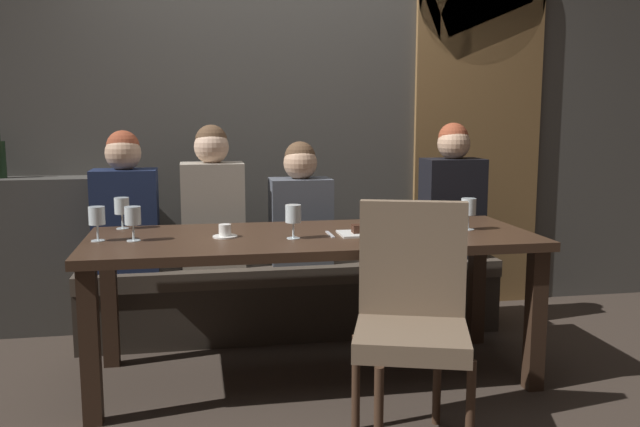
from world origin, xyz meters
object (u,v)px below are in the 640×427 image
espresso_cup (225,232)px  diner_far_end (300,206)px  wine_glass_center_back (97,217)px  wine_glass_end_right (293,215)px  dining_table (313,252)px  diner_bearded (213,199)px  wine_glass_near_right (122,207)px  diner_redhead (125,204)px  wine_glass_far_left (133,217)px  diner_near_end (452,194)px  wine_glass_far_right (469,207)px  chair_near_side (412,308)px  dessert_plate (359,232)px  banquette_bench (293,297)px  fork_on_table (330,234)px

espresso_cup → diner_far_end: bearing=55.2°
wine_glass_center_back → wine_glass_end_right: 0.92m
diner_far_end → wine_glass_end_right: 0.80m
dining_table → wine_glass_center_back: (-1.03, 0.01, 0.20)m
diner_bearded → diner_far_end: diner_bearded is taller
wine_glass_near_right → wine_glass_center_back: (-0.08, -0.33, -0.00)m
diner_redhead → wine_glass_far_left: (0.10, -0.69, 0.03)m
diner_near_end → wine_glass_far_right: 0.71m
chair_near_side → dessert_plate: 0.70m
diner_redhead → espresso_cup: diner_redhead is taller
wine_glass_far_right → wine_glass_far_left: same height
wine_glass_end_right → wine_glass_near_right: bearing=152.4°
diner_near_end → espresso_cup: bearing=-154.7°
wine_glass_far_right → espresso_cup: size_ratio=1.37×
wine_glass_near_right → chair_near_side: bearing=-41.0°
banquette_bench → chair_near_side: bearing=-78.9°
diner_far_end → wine_glass_far_left: size_ratio=4.39×
diner_far_end → wine_glass_near_right: (-0.99, -0.35, 0.07)m
wine_glass_far_left → espresso_cup: bearing=2.4°
diner_near_end → wine_glass_center_back: 2.12m
banquette_bench → wine_glass_center_back: bearing=-146.1°
wine_glass_near_right → fork_on_table: wine_glass_near_right is taller
dining_table → wine_glass_far_right: size_ratio=13.41×
wine_glass_center_back → espresso_cup: size_ratio=1.37×
diner_redhead → wine_glass_end_right: size_ratio=4.82×
wine_glass_far_right → wine_glass_far_left: bearing=-179.9°
chair_near_side → diner_redhead: diner_redhead is taller
dining_table → espresso_cup: bearing=-179.9°
chair_near_side → wine_glass_center_back: chair_near_side is taller
wine_glass_near_right → fork_on_table: bearing=-20.0°
diner_near_end → wine_glass_end_right: bearing=-145.2°
wine_glass_far_left → dining_table: bearing=1.3°
espresso_cup → wine_glass_near_right: bearing=146.5°
diner_bearded → wine_glass_far_left: size_ratio=5.00×
dining_table → diner_redhead: size_ratio=2.78×
banquette_bench → diner_near_end: (0.99, -0.03, 0.61)m
espresso_cup → diner_bearded: bearing=93.1°
banquette_bench → fork_on_table: (0.08, -0.73, 0.51)m
wine_glass_far_right → diner_bearded: bearing=150.9°
diner_near_end → dessert_plate: 1.06m
diner_near_end → wine_glass_near_right: (-1.94, -0.33, 0.01)m
diner_near_end → dining_table: bearing=-145.9°
chair_near_side → wine_glass_far_right: bearing=53.2°
wine_glass_center_back → fork_on_table: wine_glass_center_back is taller
wine_glass_center_back → wine_glass_far_left: bearing=-10.1°
fork_on_table → wine_glass_near_right: bearing=159.8°
chair_near_side → diner_near_end: 1.59m
wine_glass_center_back → espresso_cup: 0.60m
dining_table → espresso_cup: espresso_cup is taller
dessert_plate → wine_glass_end_right: bearing=-172.2°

